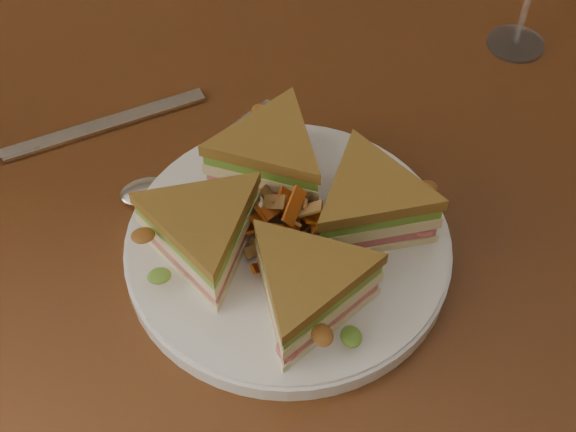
{
  "coord_description": "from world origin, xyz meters",
  "views": [
    {
      "loc": [
        -0.06,
        -0.49,
        1.3
      ],
      "look_at": [
        0.04,
        -0.11,
        0.8
      ],
      "focal_mm": 50.0,
      "sensor_mm": 36.0,
      "label": 1
    }
  ],
  "objects_px": {
    "table": "(221,235)",
    "plate": "(288,247)",
    "sandwich_wedges": "(288,220)",
    "knife": "(91,130)",
    "spoon": "(166,178)"
  },
  "relations": [
    {
      "from": "table",
      "to": "plate",
      "type": "height_order",
      "value": "plate"
    },
    {
      "from": "sandwich_wedges",
      "to": "knife",
      "type": "height_order",
      "value": "sandwich_wedges"
    },
    {
      "from": "table",
      "to": "knife",
      "type": "distance_m",
      "value": 0.17
    },
    {
      "from": "table",
      "to": "knife",
      "type": "height_order",
      "value": "knife"
    },
    {
      "from": "sandwich_wedges",
      "to": "spoon",
      "type": "distance_m",
      "value": 0.14
    },
    {
      "from": "plate",
      "to": "sandwich_wedges",
      "type": "relative_size",
      "value": 1.04
    },
    {
      "from": "plate",
      "to": "spoon",
      "type": "distance_m",
      "value": 0.14
    },
    {
      "from": "plate",
      "to": "table",
      "type": "bearing_deg",
      "value": 111.66
    },
    {
      "from": "table",
      "to": "sandwich_wedges",
      "type": "bearing_deg",
      "value": -68.34
    },
    {
      "from": "table",
      "to": "spoon",
      "type": "distance_m",
      "value": 0.11
    },
    {
      "from": "plate",
      "to": "sandwich_wedges",
      "type": "bearing_deg",
      "value": 180.0
    },
    {
      "from": "plate",
      "to": "sandwich_wedges",
      "type": "distance_m",
      "value": 0.04
    },
    {
      "from": "sandwich_wedges",
      "to": "knife",
      "type": "bearing_deg",
      "value": 128.17
    },
    {
      "from": "plate",
      "to": "spoon",
      "type": "bearing_deg",
      "value": 129.66
    },
    {
      "from": "knife",
      "to": "table",
      "type": "bearing_deg",
      "value": -47.49
    }
  ]
}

